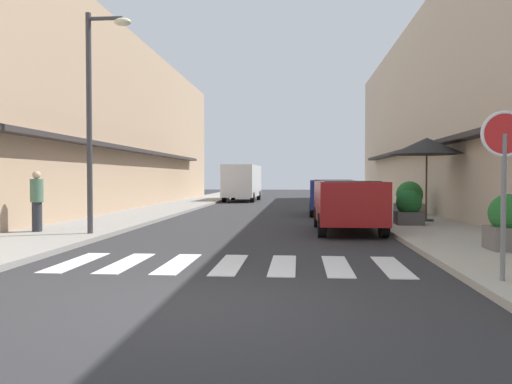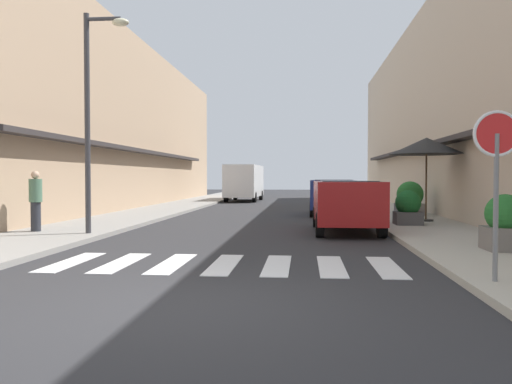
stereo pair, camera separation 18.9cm
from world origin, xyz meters
name	(u,v)px [view 1 (the left image)]	position (x,y,z in m)	size (l,w,h in m)	color
ground_plane	(270,214)	(0.00, 15.66, 0.00)	(86.14, 86.14, 0.00)	#2B2B2D
sidewalk_left	(153,212)	(-5.07, 15.66, 0.06)	(2.80, 54.82, 0.12)	gray
sidewalk_right	(391,213)	(5.07, 15.66, 0.06)	(2.80, 54.82, 0.12)	#ADA899
building_row_left	(75,121)	(-8.97, 16.62, 4.14)	(5.50, 37.24, 8.29)	tan
building_row_right	(480,110)	(8.97, 16.62, 4.47)	(5.50, 37.24, 8.94)	#C6B299
crosswalk	(230,264)	(0.00, 2.96, 0.01)	(6.15, 2.20, 0.01)	silver
parked_car_near	(348,200)	(2.62, 8.65, 0.92)	(1.83, 4.09, 1.47)	maroon
parked_car_mid	(332,193)	(2.62, 15.38, 0.92)	(1.96, 4.42, 1.47)	navy
delivery_van	(242,180)	(-2.47, 27.32, 1.41)	(2.14, 5.46, 2.37)	silver
round_street_sign	(504,151)	(4.07, 1.30, 1.93)	(0.65, 0.07, 2.38)	slate
street_lamp	(96,100)	(-3.96, 6.69, 3.55)	(1.19, 0.28, 5.64)	#38383D
cafe_umbrella	(427,147)	(5.44, 11.23, 2.58)	(2.41, 2.41, 2.75)	#262626
planter_corner	(508,223)	(5.39, 4.46, 0.66)	(0.77, 0.77, 1.12)	slate
planter_midblock	(409,208)	(4.60, 9.93, 0.62)	(0.79, 0.79, 1.05)	#4C4C4C
planter_far	(409,199)	(5.50, 14.08, 0.73)	(1.03, 1.03, 1.29)	slate
pedestrian_walking_near	(37,200)	(-5.74, 7.01, 0.97)	(0.34, 0.34, 1.62)	#282B33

